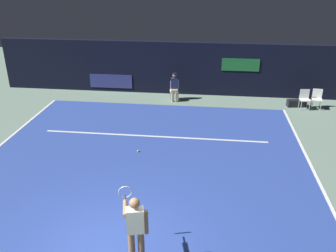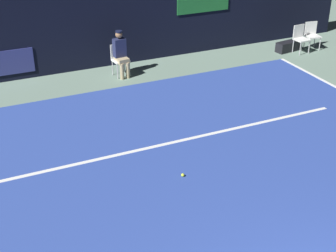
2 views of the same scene
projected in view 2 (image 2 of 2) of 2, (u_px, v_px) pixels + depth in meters
ground_plane at (212, 187)px, 9.39m from camera, size 33.81×33.81×0.00m
court_surface at (212, 187)px, 9.39m from camera, size 10.90×10.47×0.01m
line_service at (171, 143)px, 10.86m from camera, size 8.51×0.10×0.01m
back_wall at (96, 24)px, 14.50m from camera, size 17.27×0.33×2.60m
line_judge_on_chair at (120, 53)px, 14.05m from camera, size 0.48×0.56×1.32m
courtside_chair_near at (301, 37)px, 15.96m from camera, size 0.46×0.44×0.88m
courtside_chair_far at (312, 34)px, 16.28m from camera, size 0.50×0.48×0.88m
tennis_ball at (183, 175)px, 9.67m from camera, size 0.07×0.07×0.07m
equipment_bag at (288, 46)px, 16.21m from camera, size 0.88×0.44×0.32m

